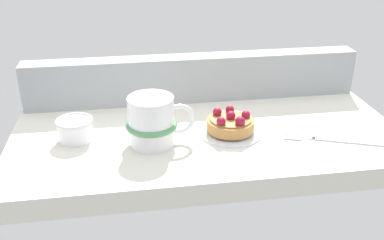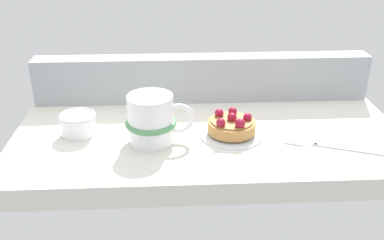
% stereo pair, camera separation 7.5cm
% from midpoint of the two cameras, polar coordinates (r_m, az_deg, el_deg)
% --- Properties ---
extents(ground_plane, '(0.74, 0.37, 0.04)m').
position_cam_midpoint_polar(ground_plane, '(0.87, -0.62, -2.56)').
color(ground_plane, silver).
extents(window_rail_back, '(0.73, 0.05, 0.10)m').
position_cam_midpoint_polar(window_rail_back, '(0.98, -1.99, 5.37)').
color(window_rail_back, '#9EA3A8').
rests_on(window_rail_back, ground_plane).
extents(dessert_plate, '(0.12, 0.12, 0.01)m').
position_cam_midpoint_polar(dessert_plate, '(0.85, 2.39, -1.53)').
color(dessert_plate, silver).
rests_on(dessert_plate, ground_plane).
extents(raspberry_tart, '(0.09, 0.09, 0.04)m').
position_cam_midpoint_polar(raspberry_tart, '(0.84, 2.41, -0.42)').
color(raspberry_tart, '#B77F42').
rests_on(raspberry_tart, dessert_plate).
extents(coffee_mug, '(0.13, 0.09, 0.09)m').
position_cam_midpoint_polar(coffee_mug, '(0.80, -7.78, -0.22)').
color(coffee_mug, white).
rests_on(coffee_mug, ground_plane).
extents(dessert_fork, '(0.17, 0.08, 0.01)m').
position_cam_midpoint_polar(dessert_fork, '(0.85, 15.08, -2.51)').
color(dessert_fork, silver).
rests_on(dessert_fork, ground_plane).
extents(sugar_bowl, '(0.07, 0.07, 0.04)m').
position_cam_midpoint_polar(sugar_bowl, '(0.85, -17.23, -1.21)').
color(sugar_bowl, white).
rests_on(sugar_bowl, ground_plane).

